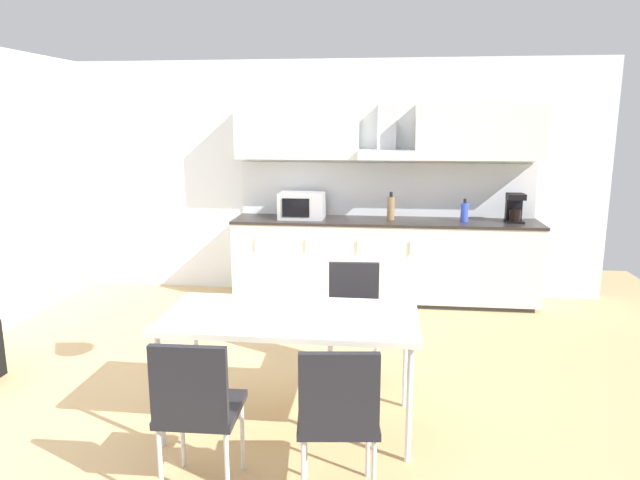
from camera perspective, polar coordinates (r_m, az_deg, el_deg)
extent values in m
cube|color=tan|center=(4.23, -5.67, -15.33)|extent=(7.98, 7.88, 0.02)
cube|color=silver|center=(6.44, -0.87, 6.17)|extent=(6.39, 0.10, 2.57)
cube|color=#333333|center=(6.30, 6.31, -5.76)|extent=(3.09, 0.54, 0.05)
cube|color=silver|center=(6.19, 6.39, -1.96)|extent=(3.21, 0.58, 0.81)
cube|color=#282321|center=(6.10, 6.48, 1.87)|extent=(3.23, 0.60, 0.03)
cube|color=silver|center=(6.00, -6.48, -0.42)|extent=(0.01, 0.01, 0.14)
cube|color=silver|center=(5.90, -1.40, -0.55)|extent=(0.01, 0.01, 0.14)
cube|color=silver|center=(5.85, 3.80, -0.67)|extent=(0.01, 0.01, 0.14)
cube|color=silver|center=(5.85, 9.05, -0.79)|extent=(0.01, 0.01, 0.14)
cube|color=silver|center=(6.33, 6.56, 5.03)|extent=(3.21, 0.02, 0.58)
cube|color=silver|center=(6.21, -2.28, 10.75)|extent=(1.31, 0.34, 0.57)
cube|color=silver|center=(6.21, 15.65, 10.34)|extent=(1.31, 0.34, 0.57)
cube|color=#B7BABF|center=(6.12, 6.64, 8.48)|extent=(0.59, 0.40, 0.10)
cube|color=#B7BABF|center=(6.22, 6.70, 10.91)|extent=(0.20, 0.16, 0.52)
cube|color=#ADADB2|center=(6.14, -1.83, 3.47)|extent=(0.48, 0.34, 0.28)
cube|color=black|center=(5.98, -2.45, 3.24)|extent=(0.29, 0.01, 0.20)
cube|color=black|center=(6.24, 18.84, 1.77)|extent=(0.18, 0.18, 0.02)
cylinder|color=black|center=(6.22, 18.90, 2.39)|extent=(0.12, 0.12, 0.12)
cube|color=black|center=(6.28, 18.81, 3.12)|extent=(0.16, 0.08, 0.30)
cube|color=black|center=(6.19, 19.01, 4.12)|extent=(0.18, 0.16, 0.06)
cylinder|color=brown|center=(6.11, 7.10, 3.16)|extent=(0.08, 0.08, 0.24)
cylinder|color=black|center=(6.09, 7.13, 4.54)|extent=(0.03, 0.03, 0.05)
cylinder|color=blue|center=(6.14, 14.24, 2.71)|extent=(0.08, 0.08, 0.20)
cylinder|color=black|center=(6.12, 14.30, 3.81)|extent=(0.03, 0.03, 0.04)
cube|color=silver|center=(3.56, -3.00, -7.75)|extent=(1.58, 0.77, 0.04)
cylinder|color=silver|center=(3.61, -15.68, -14.31)|extent=(0.04, 0.04, 0.70)
cylinder|color=silver|center=(3.37, 8.90, -15.94)|extent=(0.04, 0.04, 0.70)
cylinder|color=silver|center=(4.16, -12.28, -10.54)|extent=(0.04, 0.04, 0.70)
cylinder|color=silver|center=(3.96, 8.54, -11.58)|extent=(0.04, 0.04, 0.70)
cube|color=black|center=(3.01, 1.78, -17.27)|extent=(0.44, 0.44, 0.04)
cube|color=black|center=(2.75, 1.92, -15.07)|extent=(0.38, 0.08, 0.40)
cylinder|color=silver|center=(3.28, -1.49, -19.42)|extent=(0.02, 0.02, 0.43)
cylinder|color=silver|center=(3.28, 4.81, -19.37)|extent=(0.02, 0.02, 0.43)
cylinder|color=silver|center=(2.99, -1.68, -22.79)|extent=(0.02, 0.02, 0.43)
cylinder|color=silver|center=(3.00, 5.37, -22.72)|extent=(0.02, 0.02, 0.43)
cube|color=black|center=(4.26, 3.35, -8.34)|extent=(0.42, 0.42, 0.04)
cube|color=black|center=(4.36, 3.41, -4.81)|extent=(0.38, 0.06, 0.40)
cylinder|color=silver|center=(4.19, 5.66, -12.19)|extent=(0.02, 0.02, 0.43)
cylinder|color=silver|center=(4.19, 0.91, -12.11)|extent=(0.02, 0.02, 0.43)
cylinder|color=silver|center=(4.50, 5.53, -10.44)|extent=(0.02, 0.02, 0.43)
cylinder|color=silver|center=(4.51, 1.14, -10.37)|extent=(0.02, 0.02, 0.43)
cube|color=black|center=(3.14, -11.76, -16.22)|extent=(0.41, 0.41, 0.04)
cube|color=black|center=(2.89, -13.00, -13.98)|extent=(0.38, 0.05, 0.40)
cylinder|color=silver|center=(3.44, -13.59, -18.10)|extent=(0.02, 0.02, 0.43)
cylinder|color=silver|center=(3.36, -7.78, -18.69)|extent=(0.02, 0.02, 0.43)
cylinder|color=silver|center=(3.17, -15.67, -21.04)|extent=(0.02, 0.02, 0.43)
cylinder|color=silver|center=(3.08, -9.28, -21.83)|extent=(0.02, 0.02, 0.43)
cone|color=silver|center=(3.36, -3.21, 11.02)|extent=(0.32, 0.32, 0.22)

